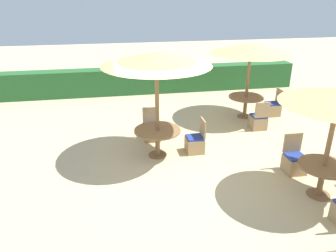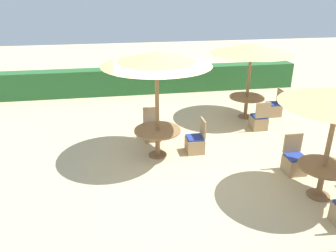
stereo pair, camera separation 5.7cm
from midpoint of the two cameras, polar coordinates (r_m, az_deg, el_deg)
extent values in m
plane|color=#D1BA8C|center=(8.08, 0.56, -7.53)|extent=(40.00, 40.00, 0.00)
cube|color=#28602D|center=(13.82, -4.46, 7.94)|extent=(13.00, 0.70, 1.05)
cylinder|color=olive|center=(11.19, 13.54, 7.35)|extent=(0.10, 0.10, 2.41)
cone|color=tan|center=(10.95, 14.10, 13.01)|extent=(2.63, 2.63, 0.32)
cylinder|color=olive|center=(11.56, 13.00, 1.67)|extent=(0.48, 0.48, 0.03)
cylinder|color=olive|center=(11.45, 13.15, 3.20)|extent=(0.12, 0.12, 0.69)
cylinder|color=olive|center=(11.33, 13.31, 4.93)|extent=(1.17, 1.17, 0.04)
cube|color=tan|center=(10.62, 15.21, 0.60)|extent=(0.46, 0.46, 0.40)
cube|color=#233893|center=(10.54, 15.34, 1.73)|extent=(0.42, 0.42, 0.05)
cube|color=tan|center=(10.28, 15.97, 2.68)|extent=(0.46, 0.04, 0.48)
cube|color=tan|center=(11.89, 17.54, 2.73)|extent=(0.46, 0.46, 0.40)
cube|color=#233893|center=(11.82, 17.67, 3.75)|extent=(0.42, 0.42, 0.05)
cube|color=tan|center=(11.83, 18.73, 5.00)|extent=(0.04, 0.46, 0.48)
cylinder|color=olive|center=(7.31, 25.94, -3.28)|extent=(0.10, 0.10, 2.31)
cylinder|color=olive|center=(7.84, 24.49, -10.78)|extent=(0.48, 0.48, 0.03)
cylinder|color=olive|center=(7.68, 24.90, -8.72)|extent=(0.12, 0.12, 0.69)
cylinder|color=olive|center=(7.50, 25.36, -6.33)|extent=(1.04, 1.04, 0.04)
cube|color=tan|center=(8.42, 20.95, -6.31)|extent=(0.46, 0.46, 0.40)
cube|color=#233893|center=(8.32, 21.17, -4.95)|extent=(0.42, 0.42, 0.05)
cube|color=tan|center=(8.36, 20.72, -2.69)|extent=(0.46, 0.04, 0.48)
cylinder|color=olive|center=(8.17, -2.11, 3.10)|extent=(0.10, 0.10, 2.65)
cone|color=tan|center=(7.84, -2.24, 11.68)|extent=(2.65, 2.65, 0.32)
cylinder|color=olive|center=(8.71, -1.98, -5.03)|extent=(0.48, 0.48, 0.03)
cylinder|color=olive|center=(8.55, -2.01, -3.04)|extent=(0.12, 0.12, 0.70)
cylinder|color=olive|center=(8.40, -2.05, -0.76)|extent=(1.19, 1.19, 0.04)
cube|color=tan|center=(9.51, -3.00, -1.28)|extent=(0.46, 0.46, 0.40)
cube|color=#233893|center=(9.41, -3.03, -0.03)|extent=(0.42, 0.42, 0.05)
cube|color=tan|center=(9.51, -3.23, 1.92)|extent=(0.46, 0.04, 0.48)
cube|color=tan|center=(8.83, 4.47, -3.33)|extent=(0.46, 0.46, 0.40)
cube|color=#233893|center=(8.73, 4.52, -2.00)|extent=(0.42, 0.42, 0.05)
cube|color=tan|center=(8.67, 5.91, -0.31)|extent=(0.04, 0.46, 0.48)
camera|label=1|loc=(0.03, -90.20, -0.08)|focal=35.00mm
camera|label=2|loc=(0.03, 89.80, 0.08)|focal=35.00mm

